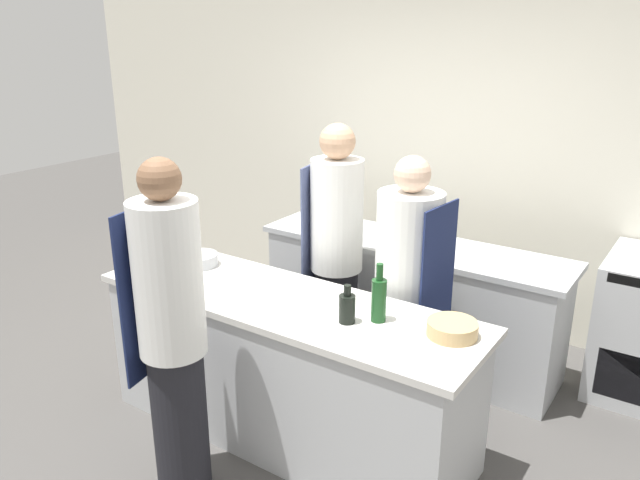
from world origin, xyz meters
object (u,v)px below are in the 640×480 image
at_px(chef_at_pass_far, 336,257).
at_px(bottle_olive_oil, 347,308).
at_px(chef_at_prep_near, 172,336).
at_px(bowl_mixing_large, 199,260).
at_px(bottle_wine, 178,278).
at_px(bowl_prep_small, 452,329).
at_px(chef_at_stove, 407,293).
at_px(bottle_vinegar, 379,299).
at_px(cup, 156,273).

xyz_separation_m(chef_at_pass_far, bottle_olive_oil, (0.55, -0.75, 0.07)).
height_order(chef_at_prep_near, bowl_mixing_large, chef_at_prep_near).
relative_size(bottle_olive_oil, bowl_mixing_large, 0.86).
distance_m(bottle_olive_oil, bottle_wine, 1.05).
bearing_deg(bowl_prep_small, chef_at_pass_far, 150.99).
relative_size(chef_at_prep_near, chef_at_stove, 1.08).
xyz_separation_m(bottle_vinegar, cup, (-1.38, -0.26, -0.08)).
distance_m(chef_at_prep_near, bottle_olive_oil, 0.88).
distance_m(chef_at_stove, bottle_olive_oil, 0.67).
xyz_separation_m(bottle_olive_oil, bowl_mixing_large, (-1.20, 0.16, -0.04)).
height_order(chef_at_stove, bottle_vinegar, chef_at_stove).
bearing_deg(chef_at_prep_near, bowl_mixing_large, 25.42).
bearing_deg(cup, bottle_vinegar, 10.89).
xyz_separation_m(chef_at_pass_far, cup, (-0.70, -0.91, 0.03)).
xyz_separation_m(bottle_vinegar, bowl_prep_small, (0.38, 0.06, -0.09)).
xyz_separation_m(chef_at_stove, bowl_mixing_large, (-1.22, -0.50, 0.11)).
bearing_deg(chef_at_prep_near, bottle_wine, 31.94).
xyz_separation_m(chef_at_prep_near, bottle_wine, (-0.42, 0.45, 0.05)).
height_order(chef_at_prep_near, cup, chef_at_prep_near).
xyz_separation_m(bottle_vinegar, bowl_mixing_large, (-1.33, 0.05, -0.09)).
distance_m(chef_at_pass_far, bottle_wine, 1.06).
height_order(bottle_vinegar, bowl_mixing_large, bottle_vinegar).
height_order(bottle_vinegar, bowl_prep_small, bottle_vinegar).
bearing_deg(bottle_olive_oil, bowl_mixing_large, 172.59).
bearing_deg(bowl_mixing_large, bowl_prep_small, 0.22).
bearing_deg(chef_at_pass_far, bottle_wine, 141.81).
bearing_deg(chef_at_pass_far, bottle_vinegar, -144.68).
bearing_deg(bowl_mixing_large, chef_at_prep_near, -52.98).
bearing_deg(bottle_wine, cup, 172.34).
xyz_separation_m(chef_at_stove, bottle_wine, (-1.05, -0.84, 0.14)).
bearing_deg(chef_at_stove, bowl_prep_small, 50.22).
distance_m(chef_at_prep_near, bottle_wine, 0.62).
height_order(chef_at_stove, chef_at_pass_far, chef_at_pass_far).
bearing_deg(bottle_olive_oil, bottle_vinegar, 40.03).
height_order(chef_at_pass_far, bowl_prep_small, chef_at_pass_far).
height_order(chef_at_prep_near, chef_at_stove, chef_at_prep_near).
distance_m(chef_at_stove, bowl_mixing_large, 1.33).
bearing_deg(chef_at_prep_near, bottle_vinegar, -56.20).
bearing_deg(bowl_mixing_large, chef_at_pass_far, 42.12).
height_order(bowl_prep_small, cup, cup).
xyz_separation_m(chef_at_prep_near, bottle_olive_oil, (0.61, 0.64, 0.06)).
height_order(chef_at_prep_near, bowl_prep_small, chef_at_prep_near).
xyz_separation_m(chef_at_pass_far, bottle_wine, (-0.48, -0.94, 0.06)).
bearing_deg(bowl_mixing_large, bottle_vinegar, -2.21).
bearing_deg(bowl_prep_small, bottle_wine, -167.10).
bearing_deg(chef_at_pass_far, bowl_prep_small, -130.00).
height_order(chef_at_prep_near, bottle_vinegar, chef_at_prep_near).
bearing_deg(chef_at_stove, chef_at_pass_far, -93.84).
relative_size(bottle_olive_oil, bowl_prep_small, 0.82).
distance_m(chef_at_stove, cup, 1.51).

